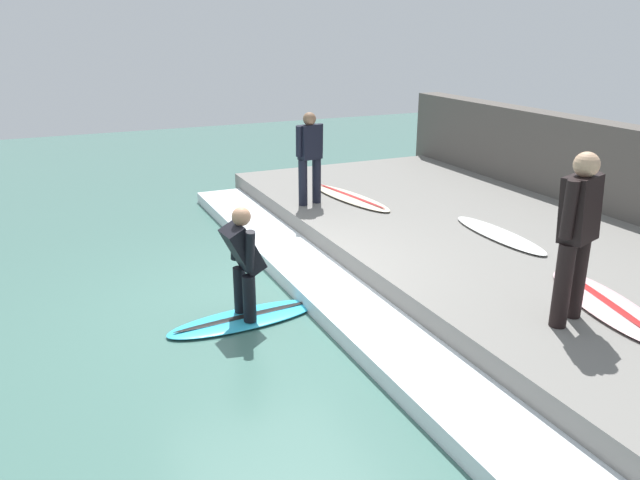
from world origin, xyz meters
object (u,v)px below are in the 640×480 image
object	(u,v)px
surfer_riding	(243,258)
surfer_waiting_far	(310,153)
surfboard_spare	(499,234)
surfer_waiting_near	(577,230)
surfboard_waiting_near	(607,304)
surfboard_waiting_far	(350,197)
surfboard_riding	(246,318)

from	to	relation	value
surfer_riding	surfer_waiting_far	bearing A→B (deg)	54.25
surfer_riding	surfboard_spare	distance (m)	3.81
surfer_riding	surfer_waiting_near	xyz separation A→B (m)	(2.66, -2.15, 0.61)
surfer_waiting_far	surfboard_waiting_near	bearing A→B (deg)	-75.84
surfer_waiting_near	surfboard_spare	bearing A→B (deg)	64.43
surfer_waiting_near	surfer_riding	bearing A→B (deg)	141.04
surfboard_waiting_far	surfboard_riding	bearing A→B (deg)	-134.63
surfboard_riding	surfboard_waiting_far	size ratio (longest dim) A/B	0.90
surfboard_waiting_near	surfboard_waiting_far	distance (m)	4.95
surfboard_waiting_near	surfboard_waiting_far	bearing A→B (deg)	95.89
surfboard_waiting_near	surfer_waiting_far	xyz separation A→B (m)	(-1.25, 4.95, 0.81)
surfer_riding	surfer_waiting_near	distance (m)	3.47
surfboard_riding	surfer_waiting_far	size ratio (longest dim) A/B	1.27
surfboard_riding	surfer_riding	distance (m)	0.75
surfer_waiting_near	surfboard_waiting_far	bearing A→B (deg)	88.45
surfer_riding	surfboard_waiting_far	distance (m)	3.99
surfboard_riding	surfer_waiting_near	distance (m)	3.68
surfer_waiting_far	surfboard_waiting_far	xyz separation A→B (m)	(0.74, -0.02, -0.81)
surfer_riding	surfboard_waiting_near	distance (m)	3.92
surfboard_waiting_far	surfboard_spare	world-z (taller)	surfboard_waiting_far
surfboard_waiting_far	surfboard_spare	xyz separation A→B (m)	(1.00, -2.62, -0.00)
surfboard_riding	surfer_waiting_far	bearing A→B (deg)	54.25
surfboard_waiting_far	surfer_waiting_near	bearing A→B (deg)	-91.55
surfboard_riding	surfboard_waiting_far	bearing A→B (deg)	45.37
surfboard_riding	surfboard_waiting_near	world-z (taller)	surfboard_waiting_near
surfer_waiting_far	surfboard_waiting_far	bearing A→B (deg)	-1.76
surfer_waiting_near	surfboard_waiting_far	distance (m)	5.07
surfer_waiting_near	surfboard_waiting_near	world-z (taller)	surfer_waiting_near
surfer_riding	surfboard_riding	bearing A→B (deg)	-45.00
surfer_riding	surfer_waiting_far	xyz separation A→B (m)	(2.05, 2.85, 0.49)
surfboard_waiting_near	surfer_waiting_far	world-z (taller)	surfer_waiting_far
surfboard_riding	surfboard_waiting_far	xyz separation A→B (m)	(2.79, 2.83, 0.43)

